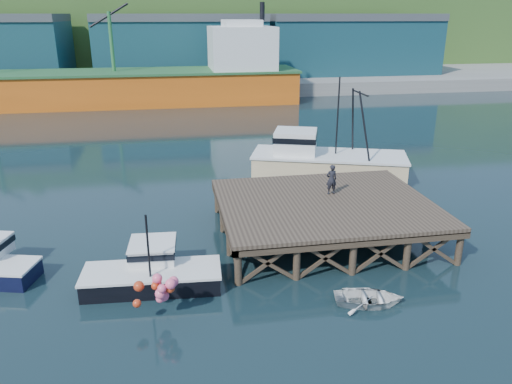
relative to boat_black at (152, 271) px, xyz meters
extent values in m
plane|color=black|center=(4.20, 4.01, -0.73)|extent=(300.00, 300.00, 0.00)
cube|color=brown|center=(9.70, 4.01, 1.27)|extent=(12.00, 10.00, 0.25)
cube|color=#473828|center=(9.70, -0.84, 1.02)|extent=(12.00, 0.30, 0.35)
cylinder|color=#473828|center=(4.00, -0.69, 0.07)|extent=(0.36, 0.36, 2.60)
cylinder|color=#473828|center=(15.40, -0.69, 0.07)|extent=(0.36, 0.36, 2.60)
cylinder|color=#473828|center=(4.00, 8.71, 0.07)|extent=(0.36, 0.36, 2.60)
cylinder|color=#473828|center=(15.40, 8.71, 0.07)|extent=(0.36, 0.36, 2.60)
cube|color=gray|center=(4.20, 74.01, 0.27)|extent=(160.00, 40.00, 2.00)
cube|color=#173D4E|center=(4.20, 69.01, 5.77)|extent=(28.00, 16.00, 9.00)
cube|color=#173D4E|center=(34.20, 69.01, 5.77)|extent=(30.00, 16.00, 9.00)
cube|color=orange|center=(-7.80, 52.01, 1.47)|extent=(55.00, 9.50, 4.40)
cube|color=#26592D|center=(-7.80, 52.01, 3.77)|extent=(55.50, 10.00, 0.30)
cube|color=silver|center=(12.20, 52.01, 6.77)|extent=(9.00, 9.00, 6.00)
cube|color=silver|center=(12.20, 52.01, 10.07)|extent=(5.00, 7.00, 1.20)
cylinder|color=black|center=(15.20, 52.01, 11.77)|extent=(0.70, 0.70, 2.50)
cube|color=#2D511E|center=(4.20, 104.01, 10.27)|extent=(220.00, 50.00, 22.00)
cube|color=black|center=(-0.02, -0.27, -0.29)|extent=(6.42, 2.71, 0.87)
cube|color=silver|center=(-0.02, -0.27, 0.16)|extent=(6.55, 2.76, 0.12)
cube|color=silver|center=(0.05, 0.86, 0.58)|extent=(2.22, 2.22, 0.87)
cube|color=black|center=(0.05, 0.86, 0.77)|extent=(2.34, 2.34, 0.29)
cylinder|color=black|center=(-0.06, -0.89, 1.69)|extent=(0.10, 0.10, 3.10)
sphere|color=#FB5C84|center=(-0.20, -2.97, 0.34)|extent=(0.41, 0.41, 0.41)
sphere|color=#FB5C84|center=(0.67, -2.78, 0.53)|extent=(0.41, 0.41, 0.41)
sphere|color=#BD3617|center=(0.28, -3.26, 0.72)|extent=(0.41, 0.41, 0.41)
cube|color=beige|center=(13.24, 14.11, 0.21)|extent=(12.17, 7.51, 1.88)
cube|color=silver|center=(13.24, 14.11, 1.21)|extent=(12.44, 7.78, 0.16)
cube|color=silver|center=(10.62, 14.11, 2.10)|extent=(3.92, 3.79, 1.88)
cube|color=black|center=(10.62, 14.11, 2.51)|extent=(4.06, 3.93, 0.42)
cylinder|color=black|center=(13.76, 14.11, 3.98)|extent=(0.12, 0.12, 6.28)
imported|color=silver|center=(9.46, -3.43, -0.41)|extent=(3.47, 2.80, 0.63)
imported|color=black|center=(10.40, 5.11, 2.30)|extent=(0.68, 0.47, 1.80)
camera|label=1|loc=(1.13, -21.45, 11.47)|focal=35.00mm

